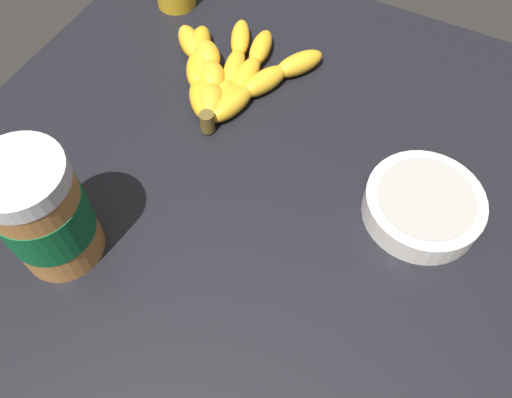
% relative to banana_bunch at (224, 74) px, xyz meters
% --- Properties ---
extents(ground_plane, '(0.94, 0.78, 0.04)m').
position_rel_banana_bunch_xyz_m(ground_plane, '(0.19, 0.10, -0.03)').
color(ground_plane, black).
extents(banana_bunch, '(0.22, 0.24, 0.04)m').
position_rel_banana_bunch_xyz_m(banana_bunch, '(0.00, 0.00, 0.00)').
color(banana_bunch, gold).
rests_on(banana_bunch, ground_plane).
extents(peanut_butter_jar, '(0.10, 0.10, 0.16)m').
position_rel_banana_bunch_xyz_m(peanut_butter_jar, '(0.32, -0.04, 0.06)').
color(peanut_butter_jar, '#B27238').
rests_on(peanut_butter_jar, ground_plane).
extents(small_bowl, '(0.14, 0.14, 0.04)m').
position_rel_banana_bunch_xyz_m(small_bowl, '(0.09, 0.32, 0.00)').
color(small_bowl, silver).
rests_on(small_bowl, ground_plane).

